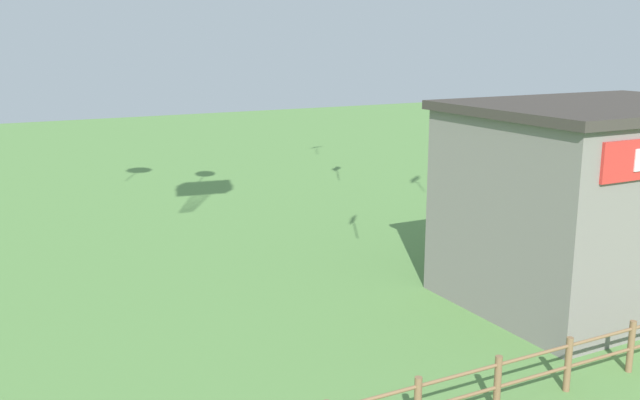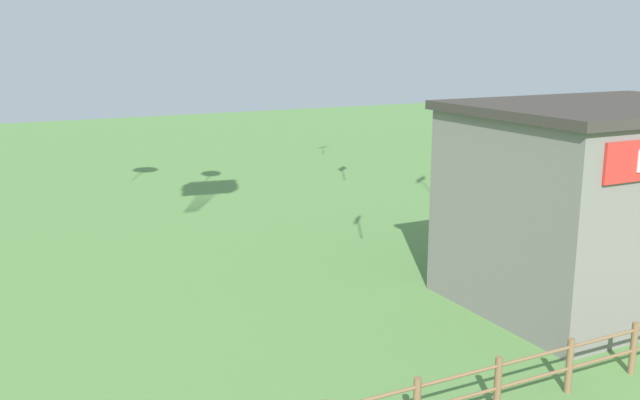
# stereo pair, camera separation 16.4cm
# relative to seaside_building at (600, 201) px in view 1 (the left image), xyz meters

# --- Properties ---
(seaside_building) EXTENTS (7.82, 5.64, 5.34)m
(seaside_building) POSITION_rel_seaside_building_xyz_m (0.00, 0.00, 0.00)
(seaside_building) COLOR slate
(seaside_building) RESTS_ON ground_plane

